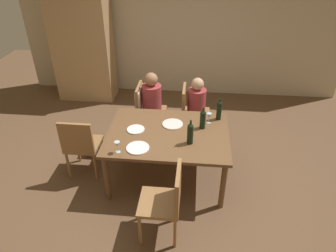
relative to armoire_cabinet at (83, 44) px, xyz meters
name	(u,v)px	position (x,y,z in m)	size (l,w,h in m)	color
ground_plane	(168,175)	(1.89, -2.34, -1.10)	(10.00, 10.00, 0.00)	brown
rear_room_partition	(182,27)	(1.89, 0.45, 0.25)	(6.40, 0.12, 2.70)	beige
armoire_cabinet	(83,44)	(0.00, 0.00, 0.00)	(1.18, 0.62, 2.18)	tan
dining_table	(168,137)	(1.89, -2.34, -0.44)	(1.58, 1.18, 0.73)	brown
chair_far_left	(144,104)	(1.41, -1.37, -0.50)	(0.46, 0.44, 0.92)	olive
chair_far_right	(191,110)	(2.15, -1.37, -0.56)	(0.44, 0.44, 0.92)	olive
chair_near	(167,199)	(1.97, -3.31, -0.56)	(0.44, 0.44, 0.92)	olive
chair_left_end	(81,144)	(0.72, -2.43, -0.56)	(0.44, 0.44, 0.92)	olive
person_woman_host	(153,101)	(1.56, -1.37, -0.44)	(0.36, 0.31, 1.14)	#33333D
person_man_bearded	(198,105)	(2.27, -1.37, -0.46)	(0.33, 0.28, 1.09)	#33333D
wine_bottle_tall_green	(203,119)	(2.33, -2.18, -0.23)	(0.08, 0.08, 0.31)	black
wine_bottle_dark_red	(190,133)	(2.18, -2.55, -0.22)	(0.08, 0.08, 0.33)	black
wine_bottle_short_olive	(219,110)	(2.55, -1.94, -0.22)	(0.07, 0.07, 0.32)	black
wine_glass_near_left	(117,145)	(1.34, -2.82, -0.26)	(0.07, 0.07, 0.15)	silver
wine_glass_centre	(209,116)	(2.42, -2.05, -0.26)	(0.07, 0.07, 0.15)	silver
dinner_plate_host	(138,148)	(1.56, -2.72, -0.36)	(0.28, 0.28, 0.01)	white
dinner_plate_guest_left	(136,129)	(1.46, -2.32, -0.36)	(0.23, 0.23, 0.01)	white
dinner_plate_guest_right	(173,124)	(1.93, -2.14, -0.36)	(0.28, 0.28, 0.01)	silver
handbag	(95,149)	(0.72, -1.99, -0.99)	(0.28, 0.12, 0.22)	brown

